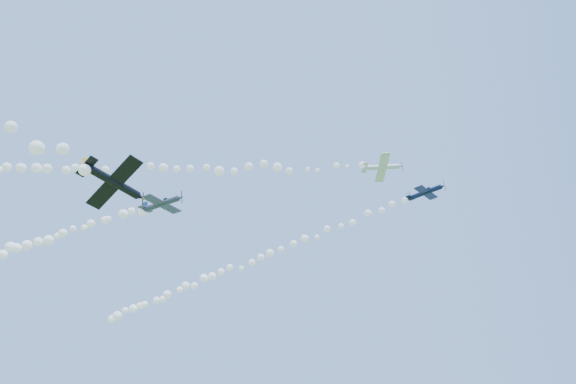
% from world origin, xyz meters
% --- Properties ---
extents(plane_white, '(6.36, 6.74, 1.70)m').
position_xyz_m(plane_white, '(19.75, -5.98, 48.26)').
color(plane_white, white).
extents(smoke_trail_white, '(72.97, 21.56, 2.75)m').
position_xyz_m(smoke_trail_white, '(-18.53, -16.40, 47.94)').
color(smoke_trail_white, white).
extents(plane_navy, '(7.01, 7.22, 2.35)m').
position_xyz_m(plane_navy, '(26.25, 7.56, 52.23)').
color(plane_navy, '#0D163B').
extents(smoke_trail_navy, '(80.60, 34.55, 2.80)m').
position_xyz_m(smoke_trail_navy, '(-15.92, 24.83, 52.03)').
color(smoke_trail_navy, white).
extents(plane_grey, '(7.94, 8.18, 2.45)m').
position_xyz_m(plane_grey, '(-15.04, -7.71, 46.91)').
color(plane_grey, '#35384E').
extents(smoke_trail_grey, '(64.56, 13.10, 3.46)m').
position_xyz_m(smoke_trail_grey, '(-49.63, -1.98, 46.50)').
color(smoke_trail_grey, white).
extents(plane_black, '(7.93, 7.62, 2.99)m').
position_xyz_m(plane_black, '(-8.96, -27.15, 35.08)').
color(plane_black, black).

